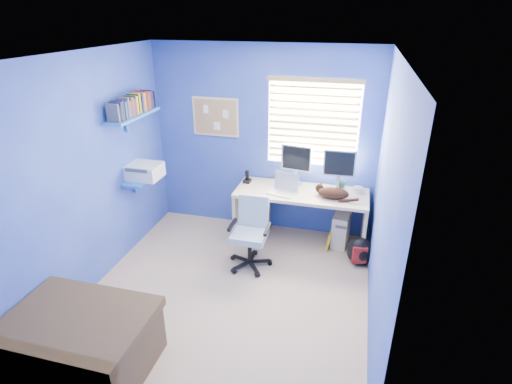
% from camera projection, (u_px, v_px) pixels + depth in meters
% --- Properties ---
extents(floor, '(3.00, 3.20, 0.00)m').
position_uv_depth(floor, '(228.00, 292.00, 4.42)').
color(floor, tan).
rests_on(floor, ground).
extents(ceiling, '(3.00, 3.20, 0.00)m').
position_uv_depth(ceiling, '(220.00, 55.00, 3.38)').
color(ceiling, white).
rests_on(ceiling, wall_back).
extents(wall_back, '(3.00, 0.01, 2.50)m').
position_uv_depth(wall_back, '(263.00, 142.00, 5.31)').
color(wall_back, '#2A3EAA').
rests_on(wall_back, ground).
extents(wall_front, '(3.00, 0.01, 2.50)m').
position_uv_depth(wall_front, '(142.00, 290.00, 2.49)').
color(wall_front, '#2A3EAA').
rests_on(wall_front, ground).
extents(wall_left, '(0.01, 3.20, 2.50)m').
position_uv_depth(wall_left, '(91.00, 175.00, 4.25)').
color(wall_left, '#2A3EAA').
rests_on(wall_left, ground).
extents(wall_right, '(0.01, 3.20, 2.50)m').
position_uv_depth(wall_right, '(384.00, 206.00, 3.56)').
color(wall_right, '#2A3EAA').
rests_on(wall_right, ground).
extents(desk, '(1.68, 0.65, 0.74)m').
position_uv_depth(desk, '(300.00, 217.00, 5.24)').
color(desk, beige).
rests_on(desk, floor).
extents(laptop, '(0.39, 0.34, 0.22)m').
position_uv_depth(laptop, '(282.00, 185.00, 4.99)').
color(laptop, silver).
rests_on(laptop, desk).
extents(monitor_left, '(0.41, 0.18, 0.54)m').
position_uv_depth(monitor_left, '(296.00, 165.00, 5.20)').
color(monitor_left, silver).
rests_on(monitor_left, desk).
extents(monitor_right, '(0.40, 0.14, 0.54)m').
position_uv_depth(monitor_right, '(339.00, 170.00, 5.02)').
color(monitor_right, silver).
rests_on(monitor_right, desk).
extents(phone, '(0.10, 0.12, 0.17)m').
position_uv_depth(phone, '(247.00, 176.00, 5.32)').
color(phone, black).
rests_on(phone, desk).
extents(mug, '(0.10, 0.09, 0.10)m').
position_uv_depth(mug, '(341.00, 185.00, 5.15)').
color(mug, '#245A43').
rests_on(mug, desk).
extents(cd_spindle, '(0.13, 0.13, 0.07)m').
position_uv_depth(cd_spindle, '(358.00, 190.00, 5.05)').
color(cd_spindle, silver).
rests_on(cd_spindle, desk).
extents(cat, '(0.42, 0.34, 0.13)m').
position_uv_depth(cat, '(333.00, 193.00, 4.88)').
color(cat, black).
rests_on(cat, desk).
extents(tower_pc, '(0.23, 0.46, 0.45)m').
position_uv_depth(tower_pc, '(341.00, 228.00, 5.27)').
color(tower_pc, beige).
rests_on(tower_pc, floor).
extents(drawer_boxes, '(0.35, 0.28, 0.54)m').
position_uv_depth(drawer_boxes, '(256.00, 216.00, 5.47)').
color(drawer_boxes, tan).
rests_on(drawer_boxes, floor).
extents(yellow_book, '(0.03, 0.17, 0.24)m').
position_uv_depth(yellow_book, '(329.00, 241.00, 5.17)').
color(yellow_book, yellow).
rests_on(yellow_book, floor).
extents(backpack, '(0.36, 0.31, 0.36)m').
position_uv_depth(backpack, '(360.00, 251.00, 4.84)').
color(backpack, black).
rests_on(backpack, floor).
extents(bed_corner, '(1.14, 0.81, 0.55)m').
position_uv_depth(bed_corner, '(82.00, 342.00, 3.39)').
color(bed_corner, '#493623').
rests_on(bed_corner, floor).
extents(office_chair, '(0.49, 0.49, 0.85)m').
position_uv_depth(office_chair, '(251.00, 241.00, 4.79)').
color(office_chair, black).
rests_on(office_chair, floor).
extents(window_blinds, '(1.15, 0.05, 1.10)m').
position_uv_depth(window_blinds, '(313.00, 123.00, 5.01)').
color(window_blinds, white).
rests_on(window_blinds, ground).
extents(corkboard, '(0.64, 0.02, 0.52)m').
position_uv_depth(corkboard, '(216.00, 117.00, 5.32)').
color(corkboard, beige).
rests_on(corkboard, ground).
extents(wall_shelves, '(0.42, 0.90, 1.05)m').
position_uv_depth(wall_shelves, '(137.00, 139.00, 4.80)').
color(wall_shelves, blue).
rests_on(wall_shelves, ground).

